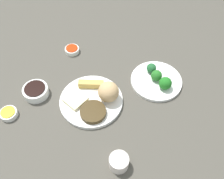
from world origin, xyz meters
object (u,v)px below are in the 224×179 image
sauce_ramekin_hot_mustard (9,114)px  teacup (119,162)px  soy_sauce_bowl (36,91)px  broccoli_plate (156,81)px  main_plate (92,100)px  sauce_ramekin_sweet_and_sour (72,50)px

sauce_ramekin_hot_mustard → teacup: (-0.37, -0.29, 0.02)m
soy_sauce_bowl → sauce_ramekin_hot_mustard: (-0.05, 0.13, -0.01)m
broccoli_plate → teacup: (-0.25, 0.32, 0.02)m
main_plate → broccoli_plate: size_ratio=1.16×
main_plate → soy_sauce_bowl: size_ratio=2.47×
sauce_ramekin_hot_mustard → teacup: size_ratio=1.00×
sauce_ramekin_hot_mustard → teacup: teacup is taller
sauce_ramekin_hot_mustard → teacup: 0.47m
main_plate → soy_sauce_bowl: (0.14, 0.19, 0.01)m
soy_sauce_bowl → sauce_ramekin_hot_mustard: 0.14m
main_plate → sauce_ramekin_hot_mustard: (0.09, 0.32, 0.00)m
broccoli_plate → sauce_ramekin_hot_mustard: size_ratio=3.27×
broccoli_plate → teacup: size_ratio=3.27×
main_plate → broccoli_plate: main_plate is taller
broccoli_plate → sauce_ramekin_hot_mustard: bearing=79.0°
main_plate → sauce_ramekin_sweet_and_sour: sauce_ramekin_sweet_and_sour is taller
sauce_ramekin_hot_mustard → soy_sauce_bowl: bearing=-67.3°
broccoli_plate → sauce_ramekin_sweet_and_sour: sauce_ramekin_sweet_and_sour is taller
soy_sauce_bowl → main_plate: bearing=-126.2°
soy_sauce_bowl → sauce_ramekin_sweet_and_sour: bearing=-53.2°
main_plate → broccoli_plate: (-0.03, -0.29, -0.00)m
sauce_ramekin_sweet_and_sour → sauce_ramekin_hot_mustard: (-0.22, 0.35, 0.00)m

